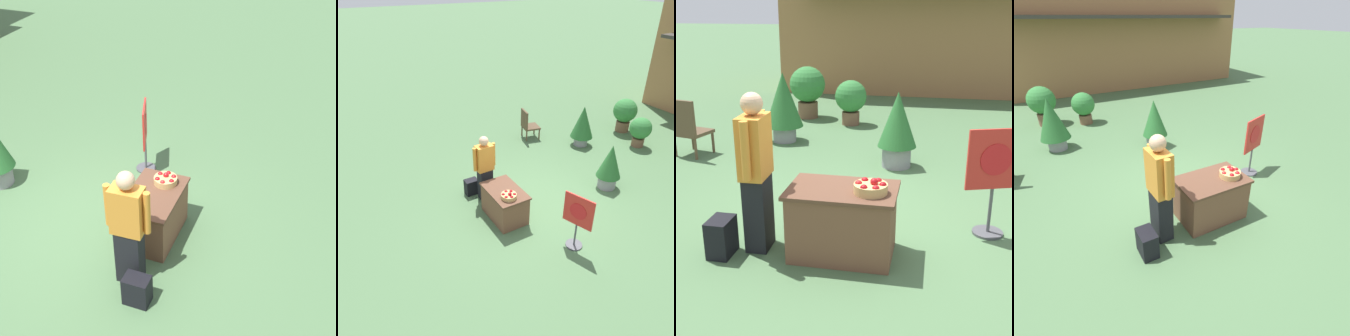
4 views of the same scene
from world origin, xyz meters
The scene contains 11 objects.
ground_plane centered at (0.00, 0.00, 0.00)m, with size 120.00×120.00×0.00m, color #4C7047.
storefront_building centered at (1.91, 10.42, 2.45)m, with size 11.48×4.62×4.89m.
display_table centered at (0.04, -0.86, 0.39)m, with size 1.15×0.74×0.77m.
apple_basket centered at (0.34, -0.93, 0.83)m, with size 0.35×0.35×0.16m.
person_visitor centered at (-0.90, -0.90, 0.90)m, with size 0.27×0.61×1.75m.
backpack centered at (-1.25, -1.14, 0.21)m, with size 0.24×0.34×0.42m.
poster_board centered at (1.64, -0.06, 0.73)m, with size 0.64×0.36×1.29m.
potted_plant_near_right centered at (-0.96, 4.92, 0.59)m, with size 0.71×0.71×1.00m.
potted_plant_far_left centered at (-2.10, 5.40, 0.72)m, with size 0.84×0.84×1.22m.
potted_plant_far_right centered at (-1.99, 3.30, 0.77)m, with size 0.75×0.75×1.37m.
potted_plant_near_left centered at (0.33, 2.19, 0.70)m, with size 0.65×0.65×1.27m.
Camera 4 is at (-2.11, -3.79, 3.08)m, focal length 28.00 mm.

